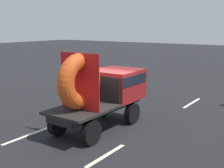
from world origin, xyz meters
TOP-DOWN VIEW (x-y plane):
  - ground_plane at (0.00, 0.00)m, footprint 120.00×120.00m
  - flatbed_truck at (-0.18, 0.15)m, footprint 2.02×4.85m
  - lane_dash_left_near at (-2.03, -2.38)m, footprint 0.16×2.84m
  - lane_dash_left_far at (-2.03, 6.16)m, footprint 0.16×2.71m
  - lane_dash_right_near at (1.67, -2.30)m, footprint 0.16×2.18m
  - lane_dash_right_far at (1.67, 6.17)m, footprint 0.16×2.62m

SIDE VIEW (x-z plane):
  - ground_plane at x=0.00m, z-range 0.00..0.00m
  - lane_dash_left_near at x=-2.03m, z-range 0.00..0.01m
  - lane_dash_left_far at x=-2.03m, z-range 0.00..0.01m
  - lane_dash_right_near at x=1.67m, z-range 0.00..0.01m
  - lane_dash_right_far at x=1.67m, z-range 0.00..0.01m
  - flatbed_truck at x=-0.18m, z-range 0.01..3.36m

